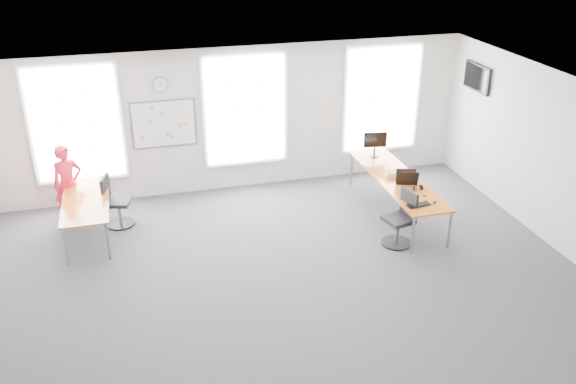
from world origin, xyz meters
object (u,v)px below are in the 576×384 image
object	(u,v)px
desk_right	(397,180)
keyboard	(419,205)
headphones	(418,188)
monitor	(375,142)
chair_left	(115,204)
chair_right	(401,221)
desk_left	(86,203)
person	(68,184)

from	to	relation	value
desk_right	keyboard	bearing A→B (deg)	-96.25
headphones	monitor	xyz separation A→B (m)	(-0.14, 1.73, 0.27)
chair_left	keyboard	bearing A→B (deg)	-96.65
chair_right	headphones	xyz separation A→B (m)	(0.53, 0.50, 0.36)
desk_right	desk_left	distance (m)	5.79
chair_left	headphones	bearing A→B (deg)	-90.22
person	desk_right	bearing A→B (deg)	-29.25
desk_right	desk_left	world-z (taller)	desk_right
chair_left	person	size ratio (longest dim) A/B	0.65
person	keyboard	bearing A→B (deg)	-39.74
person	monitor	distance (m)	6.08
desk_left	headphones	distance (m)	6.01
monitor	desk_right	bearing A→B (deg)	-80.41
person	chair_right	bearing A→B (deg)	-40.09
desk_left	chair_right	distance (m)	5.63
chair_left	keyboard	distance (m)	5.56
desk_left	monitor	size ratio (longest dim) A/B	3.75
person	desk_left	bearing A→B (deg)	-82.26
desk_right	chair_right	bearing A→B (deg)	-110.10
chair_right	monitor	bearing A→B (deg)	156.93
keyboard	monitor	distance (m)	2.33
headphones	desk_left	bearing A→B (deg)	172.81
desk_right	headphones	xyz separation A→B (m)	(0.13, -0.60, 0.10)
headphones	monitor	size ratio (longest dim) A/B	0.33
desk_left	chair_left	bearing A→B (deg)	32.05
monitor	desk_left	bearing A→B (deg)	-165.75
person	chair_left	bearing A→B (deg)	-42.72
person	keyboard	world-z (taller)	person
chair_right	headphones	distance (m)	0.81
chair_right	keyboard	world-z (taller)	chair_right
desk_left	headphones	xyz separation A→B (m)	(5.88, -1.24, 0.13)
chair_left	monitor	xyz separation A→B (m)	(5.26, 0.18, 0.64)
chair_right	chair_left	distance (m)	5.27
chair_left	person	xyz separation A→B (m)	(-0.81, 0.39, 0.33)
chair_right	headphones	bearing A→B (deg)	120.07
keyboard	monitor	size ratio (longest dim) A/B	0.79
chair_right	headphones	world-z (taller)	chair_right
desk_right	headphones	distance (m)	0.62
desk_left	person	world-z (taller)	person
desk_left	person	xyz separation A→B (m)	(-0.32, 0.70, 0.09)
person	headphones	bearing A→B (deg)	-34.19
chair_left	desk_right	bearing A→B (deg)	-84.39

